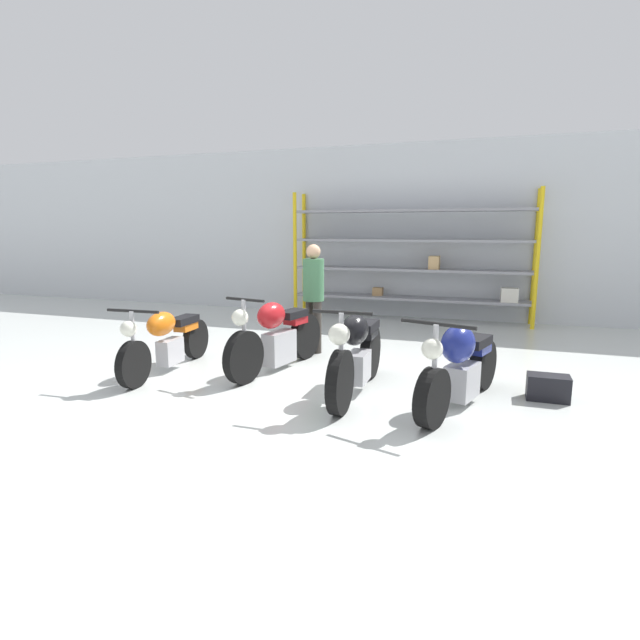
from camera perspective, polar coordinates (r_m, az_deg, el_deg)
ground_plane at (r=6.24m, az=-1.20°, el=-6.96°), size 30.00×30.00×0.00m
back_wall at (r=10.86m, az=8.14°, el=9.94°), size 30.00×0.08×3.60m
shelving_rack at (r=10.43m, az=10.50°, el=7.10°), size 4.88×0.63×2.62m
motorcycle_orange at (r=6.84m, az=-17.10°, el=-2.10°), size 0.69×2.03×0.93m
motorcycle_red at (r=6.63m, az=-5.00°, el=-1.86°), size 0.67×2.03×1.05m
motorcycle_black at (r=5.65m, az=4.22°, el=-3.76°), size 0.62×2.02×1.06m
motorcycle_blue at (r=5.46m, az=15.76°, el=-5.08°), size 0.92×1.98×1.01m
person_browsing at (r=7.51m, az=-0.75°, el=3.49°), size 0.44×0.44×1.64m
toolbox at (r=6.08m, az=24.61°, el=-7.03°), size 0.44×0.26×0.28m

